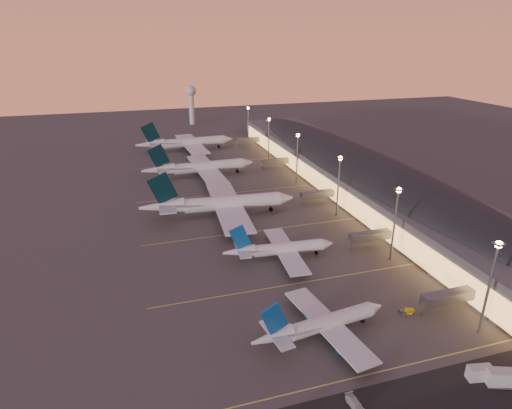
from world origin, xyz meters
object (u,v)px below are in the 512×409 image
object	(u,v)px
airliner_narrow_north	(279,249)
baggage_tug_a	(407,311)
airliner_wide_near	(219,204)
service_van_c	(355,404)
catering_truck_b	(503,378)
catering_truck_a	(481,373)
radar_tower	(191,98)
baggage_tug_b	(406,312)
airliner_wide_mid	(200,167)
airliner_narrow_south	(321,324)
airliner_wide_far	(186,143)

from	to	relation	value
airliner_narrow_north	baggage_tug_a	size ratio (longest dim) A/B	9.33
airliner_wide_near	service_van_c	size ratio (longest dim) A/B	11.85
airliner_wide_near	catering_truck_b	world-z (taller)	airliner_wide_near
airliner_narrow_north	catering_truck_a	bearing A→B (deg)	-65.50
radar_tower	baggage_tug_a	distance (m)	288.87
airliner_wide_near	radar_tower	world-z (taller)	radar_tower
baggage_tug_b	radar_tower	bearing A→B (deg)	67.40
baggage_tug_a	service_van_c	xyz separation A→B (m)	(-29.64, -24.43, 0.27)
airliner_wide_mid	baggage_tug_b	distance (m)	142.73
airliner_narrow_north	service_van_c	bearing A→B (deg)	-91.47
airliner_wide_near	catering_truck_a	distance (m)	113.24
airliner_narrow_south	radar_tower	bearing A→B (deg)	79.71
airliner_wide_near	baggage_tug_b	distance (m)	89.23
airliner_narrow_south	airliner_wide_mid	xyz separation A→B (m)	(-5.94, 140.47, 1.50)
airliner_narrow_south	radar_tower	size ratio (longest dim) A/B	1.17
airliner_narrow_south	airliner_wide_near	distance (m)	84.23
airliner_wide_mid	radar_tower	world-z (taller)	radar_tower
catering_truck_b	service_van_c	xyz separation A→B (m)	(-33.57, 3.98, -0.99)
airliner_narrow_south	catering_truck_a	bearing A→B (deg)	-48.08
airliner_wide_near	airliner_wide_far	distance (m)	114.66
airliner_narrow_north	airliner_wide_far	size ratio (longest dim) A/B	0.60
catering_truck_a	service_van_c	bearing A→B (deg)	-170.93
airliner_narrow_south	service_van_c	size ratio (longest dim) A/B	6.92
airliner_narrow_south	service_van_c	world-z (taller)	airliner_narrow_south
airliner_narrow_south	airliner_wide_mid	world-z (taller)	airliner_wide_mid
airliner_narrow_north	catering_truck_b	distance (m)	73.08
airliner_wide_mid	service_van_c	world-z (taller)	airliner_wide_mid
airliner_wide_mid	airliner_wide_far	bearing A→B (deg)	86.83
airliner_wide_mid	baggage_tug_a	xyz separation A→B (m)	(32.92, -138.63, -4.48)
airliner_wide_near	catering_truck_a	world-z (taller)	airliner_wide_near
airliner_narrow_north	service_van_c	xyz separation A→B (m)	(-6.51, -63.88, -2.78)
airliner_wide_far	catering_truck_b	size ratio (longest dim) A/B	8.83
airliner_narrow_north	catering_truck_b	xyz separation A→B (m)	(27.06, -67.86, -1.78)
airliner_wide_far	catering_truck_a	xyz separation A→B (m)	(32.59, -222.17, -3.74)
airliner_wide_far	service_van_c	size ratio (longest dim) A/B	11.71
service_van_c	catering_truck_a	bearing A→B (deg)	-4.50
airliner_wide_far	radar_tower	size ratio (longest dim) A/B	1.98
airliner_wide_far	radar_tower	xyz separation A→B (m)	(18.63, 91.11, 16.58)
airliner_narrow_south	baggage_tug_a	xyz separation A→B (m)	(26.99, 1.84, -2.98)
airliner_narrow_south	airliner_wide_far	xyz separation A→B (m)	(-4.88, 198.50, 1.79)
airliner_narrow_south	baggage_tug_a	bearing A→B (deg)	-3.67
catering_truck_a	service_van_c	world-z (taller)	catering_truck_a
airliner_wide_mid	airliner_wide_far	xyz separation A→B (m)	(1.05, 58.03, 0.28)
airliner_wide_mid	airliner_wide_far	distance (m)	58.04
catering_truck_b	baggage_tug_a	bearing A→B (deg)	117.95
airliner_wide_far	catering_truck_b	xyz separation A→B (m)	(35.81, -225.07, -3.50)
airliner_narrow_north	catering_truck_a	xyz separation A→B (m)	(23.84, -64.96, -2.02)
catering_truck_a	baggage_tug_b	bearing A→B (deg)	103.86
airliner_wide_far	baggage_tug_a	xyz separation A→B (m)	(31.87, -196.66, -4.77)
airliner_wide_near	airliner_wide_far	bearing A→B (deg)	92.61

